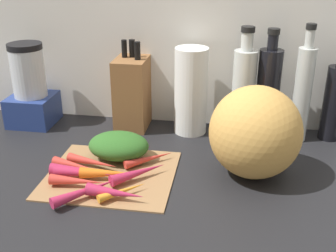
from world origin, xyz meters
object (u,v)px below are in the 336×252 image
at_px(carrot_8, 78,166).
at_px(blender_appliance, 31,90).
at_px(bottle_3, 334,102).
at_px(carrot_3, 127,147).
at_px(knife_block, 132,92).
at_px(bottle_0, 243,91).
at_px(paper_towel_roll, 191,91).
at_px(carrot_7, 92,162).
at_px(carrot_10, 110,173).
at_px(carrot_6, 115,193).
at_px(carrot_5, 75,170).
at_px(carrot_0, 86,191).
at_px(carrot_2, 139,173).
at_px(bottle_2, 302,92).
at_px(cutting_board, 111,174).
at_px(carrot_1, 77,181).
at_px(carrot_9, 149,159).
at_px(bottle_1, 268,92).
at_px(winter_squash, 255,132).
at_px(carrot_11, 83,173).
at_px(carrot_4, 123,191).

height_order(carrot_8, blender_appliance, blender_appliance).
bearing_deg(bottle_3, carrot_3, -160.21).
height_order(knife_block, bottle_0, bottle_0).
bearing_deg(paper_towel_roll, bottle_0, -2.90).
relative_size(carrot_7, carrot_10, 0.96).
bearing_deg(carrot_6, carrot_5, 147.12).
bearing_deg(carrot_0, knife_block, 88.69).
bearing_deg(knife_block, carrot_6, -82.00).
xyz_separation_m(carrot_2, carrot_8, (-0.17, 0.01, -0.00)).
distance_m(carrot_0, bottle_2, 0.69).
xyz_separation_m(cutting_board, carrot_1, (-0.06, -0.08, 0.02)).
xyz_separation_m(carrot_7, carrot_9, (0.15, 0.05, -0.00)).
xyz_separation_m(carrot_8, blender_appliance, (-0.26, 0.30, 0.10)).
relative_size(carrot_9, bottle_1, 0.44).
height_order(carrot_0, bottle_2, bottle_2).
bearing_deg(blender_appliance, winter_squash, -17.66).
height_order(carrot_3, carrot_7, carrot_3).
bearing_deg(bottle_0, knife_block, 176.31).
bearing_deg(winter_squash, carrot_1, -161.37).
bearing_deg(paper_towel_roll, carrot_11, -123.77).
xyz_separation_m(carrot_7, blender_appliance, (-0.29, 0.27, 0.10)).
bearing_deg(carrot_11, bottle_2, 31.25).
bearing_deg(carrot_4, carrot_7, 133.42).
distance_m(carrot_0, carrot_7, 0.14).
height_order(carrot_1, carrot_6, carrot_6).
relative_size(carrot_0, carrot_5, 1.36).
bearing_deg(bottle_1, carrot_0, -135.14).
height_order(carrot_10, paper_towel_roll, paper_towel_roll).
xyz_separation_m(carrot_4, winter_squash, (0.31, 0.16, 0.10)).
bearing_deg(carrot_0, carrot_3, 79.49).
distance_m(carrot_4, carrot_8, 0.17).
distance_m(cutting_board, carrot_3, 0.12).
bearing_deg(carrot_4, blender_appliance, 136.20).
height_order(carrot_3, carrot_6, carrot_3).
bearing_deg(carrot_4, bottle_0, 55.36).
height_order(carrot_10, bottle_3, bottle_3).
bearing_deg(blender_appliance, bottle_3, 1.91).
height_order(carrot_1, carrot_11, carrot_11).
bearing_deg(carrot_7, carrot_9, 17.16).
relative_size(carrot_4, knife_block, 0.44).
bearing_deg(winter_squash, carrot_10, -164.86).
bearing_deg(carrot_4, carrot_0, -167.42).
height_order(carrot_9, bottle_0, bottle_0).
bearing_deg(carrot_1, bottle_1, 39.89).
bearing_deg(carrot_1, knife_block, 83.55).
bearing_deg(carrot_3, bottle_2, 21.13).
distance_m(carrot_0, carrot_6, 0.07).
xyz_separation_m(carrot_4, carrot_10, (-0.05, 0.07, 0.00)).
distance_m(cutting_board, carrot_11, 0.07).
xyz_separation_m(carrot_7, bottle_3, (0.66, 0.30, 0.10)).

